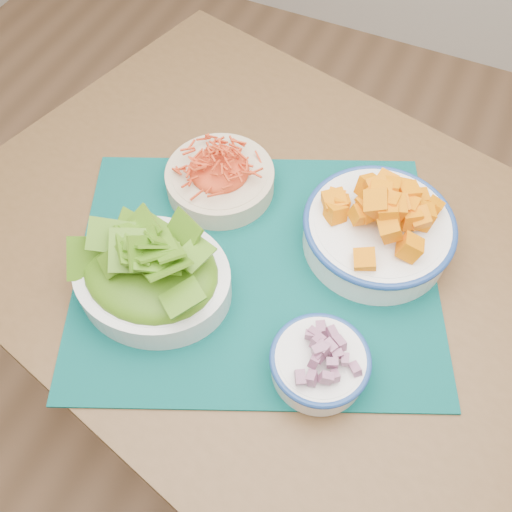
{
  "coord_description": "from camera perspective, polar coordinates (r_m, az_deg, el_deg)",
  "views": [
    {
      "loc": [
        0.24,
        -0.12,
        1.48
      ],
      "look_at": [
        0.04,
        0.3,
        0.78
      ],
      "focal_mm": 40.0,
      "sensor_mm": 36.0,
      "label": 1
    }
  ],
  "objects": [
    {
      "name": "table",
      "position": [
        0.97,
        4.78,
        -4.19
      ],
      "size": [
        1.3,
        1.02,
        0.75
      ],
      "rotation": [
        0.0,
        0.0,
        -0.25
      ],
      "color": "brown",
      "rests_on": "ground"
    },
    {
      "name": "placemat",
      "position": [
        0.87,
        0.0,
        -1.17
      ],
      "size": [
        0.67,
        0.62,
        0.0
      ],
      "primitive_type": "cube",
      "rotation": [
        0.0,
        0.0,
        0.42
      ],
      "color": "#01312F",
      "rests_on": "table"
    },
    {
      "name": "carrot_bowl",
      "position": [
        0.93,
        -3.65,
        8.12
      ],
      "size": [
        0.2,
        0.2,
        0.07
      ],
      "rotation": [
        0.0,
        0.0,
        0.16
      ],
      "color": "beige",
      "rests_on": "placemat"
    },
    {
      "name": "squash_bowl",
      "position": [
        0.87,
        12.27,
        3.17
      ],
      "size": [
        0.29,
        0.29,
        0.11
      ],
      "rotation": [
        0.0,
        0.0,
        0.37
      ],
      "color": "white",
      "rests_on": "placemat"
    },
    {
      "name": "lettuce_bowl",
      "position": [
        0.82,
        -10.49,
        -1.48
      ],
      "size": [
        0.25,
        0.22,
        0.11
      ],
      "rotation": [
        0.0,
        0.0,
        0.11
      ],
      "color": "white",
      "rests_on": "placemat"
    },
    {
      "name": "onion_bowl",
      "position": [
        0.76,
        6.41,
        -10.42
      ],
      "size": [
        0.13,
        0.13,
        0.06
      ],
      "rotation": [
        0.0,
        0.0,
        0.04
      ],
      "color": "white",
      "rests_on": "placemat"
    }
  ]
}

